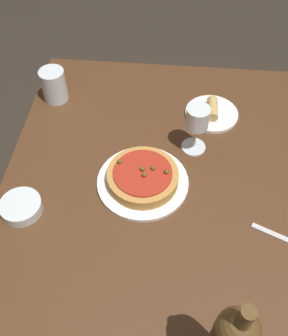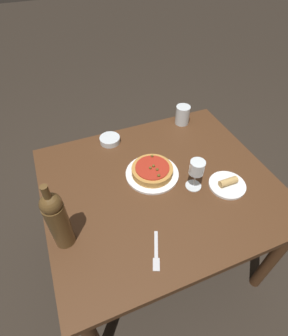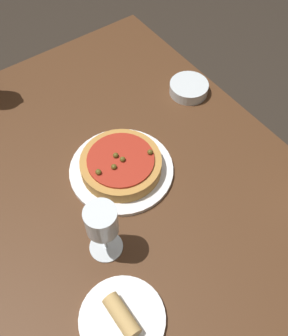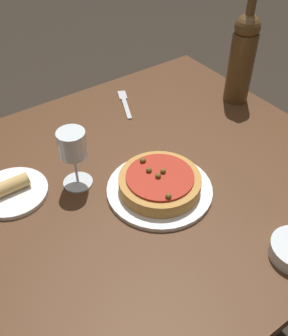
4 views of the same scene
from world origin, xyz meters
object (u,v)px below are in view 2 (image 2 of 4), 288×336
object	(u,v)px
pizza	(152,170)
wine_bottle	(57,219)
fork	(156,253)
water_cup	(183,115)
dining_table	(159,195)
side_bowl	(110,140)
side_plate	(227,184)
wine_glass	(197,169)
dinner_plate	(152,174)

from	to	relation	value
pizza	wine_bottle	bearing A→B (deg)	23.53
pizza	fork	size ratio (longest dim) A/B	1.27
wine_bottle	fork	bearing A→B (deg)	149.15
water_cup	pizza	bearing A→B (deg)	44.45
dining_table	side_bowl	bearing A→B (deg)	-70.76
side_bowl	side_plate	world-z (taller)	side_plate
fork	side_bowl	bearing A→B (deg)	-158.93
pizza	wine_bottle	xyz separation A→B (m)	(0.47, 0.20, 0.12)
wine_glass	side_plate	world-z (taller)	wine_glass
wine_bottle	side_plate	bearing A→B (deg)	-179.98
dining_table	water_cup	size ratio (longest dim) A/B	9.71
wine_glass	side_plate	xyz separation A→B (m)	(-0.15, 0.06, -0.11)
wine_bottle	water_cup	world-z (taller)	wine_bottle
dinner_plate	water_cup	xyz separation A→B (m)	(-0.34, -0.34, 0.05)
dining_table	pizza	world-z (taller)	pizza
side_bowl	fork	bearing A→B (deg)	87.76
dinner_plate	water_cup	bearing A→B (deg)	-135.57
water_cup	wine_glass	bearing A→B (deg)	68.59
wine_bottle	side_plate	size ratio (longest dim) A/B	1.90
wine_glass	side_bowl	bearing A→B (deg)	-59.39
wine_glass	side_bowl	world-z (taller)	wine_glass
pizza	side_plate	distance (m)	0.37
wine_glass	side_bowl	distance (m)	0.55
fork	pizza	bearing A→B (deg)	-177.69
pizza	side_plate	size ratio (longest dim) A/B	1.16
dining_table	side_plate	world-z (taller)	side_plate
wine_glass	dinner_plate	bearing A→B (deg)	-43.21
water_cup	dining_table	bearing A→B (deg)	50.70
water_cup	side_bowl	world-z (taller)	water_cup
wine_glass	side_bowl	xyz separation A→B (m)	(0.28, -0.47, -0.10)
dinner_plate	side_bowl	distance (m)	0.35
pizza	fork	world-z (taller)	pizza
dining_table	wine_bottle	world-z (taller)	wine_bottle
pizza	water_cup	world-z (taller)	water_cup
dining_table	dinner_plate	world-z (taller)	dinner_plate
dinner_plate	wine_glass	distance (m)	0.24
wine_glass	fork	xyz separation A→B (m)	(0.31, 0.25, -0.12)
dinner_plate	wine_bottle	world-z (taller)	wine_bottle
dining_table	wine_glass	distance (m)	0.26
dinner_plate	side_plate	distance (m)	0.37
side_bowl	pizza	bearing A→B (deg)	110.80
water_cup	side_bowl	bearing A→B (deg)	1.58
wine_bottle	water_cup	size ratio (longest dim) A/B	2.93
dining_table	side_plate	size ratio (longest dim) A/B	6.28
side_plate	water_cup	bearing A→B (deg)	-93.84
side_bowl	fork	size ratio (longest dim) A/B	0.71
wine_bottle	side_bowl	bearing A→B (deg)	-123.21
dinner_plate	pizza	distance (m)	0.03
pizza	wine_bottle	distance (m)	0.52
fork	side_plate	xyz separation A→B (m)	(-0.46, -0.19, 0.01)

